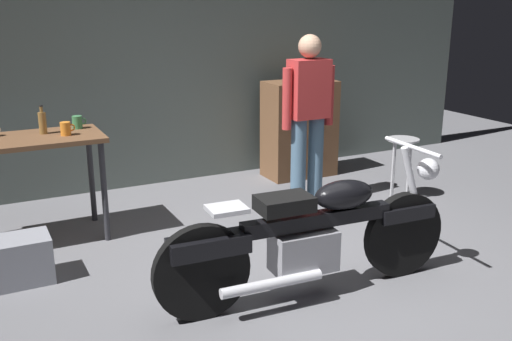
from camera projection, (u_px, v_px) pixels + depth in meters
The scene contains 11 objects.
ground_plane at pixel (302, 278), 4.28m from camera, with size 12.00×12.00×0.00m, color slate.
back_wall at pixel (170, 41), 6.25m from camera, with size 8.00×0.12×3.10m, color #56605B.
workbench at pixel (21, 152), 4.72m from camera, with size 1.30×0.64×0.90m.
motorcycle at pixel (313, 234), 3.93m from camera, with size 2.19×0.60×1.00m.
person_standing at pixel (308, 113), 5.61m from camera, with size 0.57×0.23×1.67m.
shop_stool at pixel (402, 152), 5.86m from camera, with size 0.32×0.32×0.64m.
wooden_dresser at pixel (299, 129), 6.68m from camera, with size 0.80×0.47×1.10m.
storage_bin at pixel (19, 260), 4.19m from camera, with size 0.44×0.32×0.34m, color gray.
mug_green_speckled at pixel (78, 122), 5.03m from camera, with size 0.12×0.08×0.11m.
mug_orange_travel at pixel (66, 129), 4.78m from camera, with size 0.12×0.08×0.11m.
bottle at pixel (42, 122), 4.82m from camera, with size 0.06×0.06×0.24m.
Camera 1 is at (-2.06, -3.31, 1.96)m, focal length 40.80 mm.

